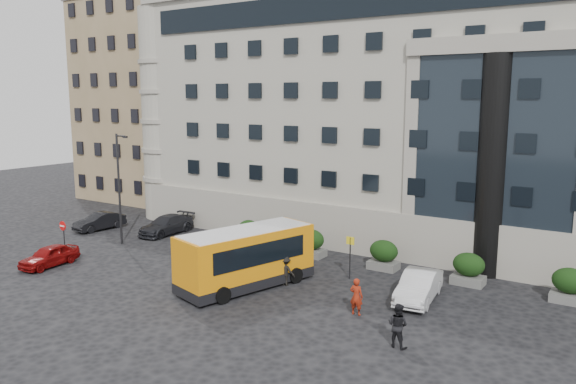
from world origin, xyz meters
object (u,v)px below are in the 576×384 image
at_px(parked_car_d, 230,204).
at_px(pedestrian_c, 286,271).
at_px(hedge_a, 249,233).
at_px(hedge_e, 570,285).
at_px(hedge_c, 384,255).
at_px(red_truck, 205,190).
at_px(no_entry_sign, 63,231).
at_px(white_taxi, 419,286).
at_px(parked_car_a, 49,256).
at_px(bus_stop_sign, 350,250).
at_px(parked_car_c, 166,225).
at_px(minibus, 246,256).
at_px(parked_car_b, 100,221).
at_px(pedestrian_a, 356,297).
at_px(street_lamp, 119,185).
at_px(pedestrian_b, 398,325).
at_px(hedge_d, 469,269).
at_px(hedge_b, 311,243).

height_order(parked_car_d, pedestrian_c, pedestrian_c).
height_order(hedge_a, hedge_e, same).
bearing_deg(hedge_c, red_truck, 156.25).
xyz_separation_m(no_entry_sign, white_taxi, (23.15, 4.82, -0.88)).
bearing_deg(parked_car_a, bus_stop_sign, 20.15).
xyz_separation_m(parked_car_a, parked_car_c, (0.00, 10.14, 0.05)).
xyz_separation_m(minibus, parked_car_b, (-18.28, 4.49, -1.13)).
bearing_deg(pedestrian_a, parked_car_b, -12.84).
xyz_separation_m(hedge_e, red_truck, (-34.39, 10.56, 0.43)).
bearing_deg(red_truck, hedge_a, -52.45).
xyz_separation_m(street_lamp, pedestrian_b, (23.31, -5.06, -3.40)).
xyz_separation_m(parked_car_a, pedestrian_c, (14.50, 5.11, 0.18)).
relative_size(hedge_e, no_entry_sign, 0.79).
xyz_separation_m(bus_stop_sign, minibus, (-4.22, -4.45, 0.08)).
bearing_deg(white_taxi, hedge_a, 157.15).
distance_m(hedge_a, bus_stop_sign, 9.94).
distance_m(hedge_a, hedge_d, 15.60).
bearing_deg(white_taxi, hedge_b, 148.83).
bearing_deg(parked_car_b, white_taxi, 3.51).
height_order(hedge_c, red_truck, red_truck).
height_order(parked_car_b, pedestrian_c, pedestrian_c).
bearing_deg(hedge_e, hedge_d, 180.00).
xyz_separation_m(hedge_c, street_lamp, (-18.34, -4.80, 3.44)).
relative_size(street_lamp, red_truck, 1.51).
bearing_deg(hedge_d, hedge_b, 180.00).
height_order(parked_car_b, parked_car_d, parked_car_d).
relative_size(hedge_b, pedestrian_a, 0.99).
height_order(hedge_b, parked_car_c, hedge_b).
height_order(hedge_e, white_taxi, hedge_e).
xyz_separation_m(parked_car_b, parked_car_c, (5.50, 1.94, 0.03)).
xyz_separation_m(hedge_b, pedestrian_a, (7.10, -7.58, -0.00)).
height_order(hedge_d, pedestrian_a, pedestrian_a).
bearing_deg(parked_car_b, parked_car_c, 25.57).
height_order(hedge_d, no_entry_sign, no_entry_sign).
distance_m(hedge_d, parked_car_d, 25.43).
relative_size(hedge_c, street_lamp, 0.23).
bearing_deg(parked_car_d, parked_car_a, -83.86).
relative_size(minibus, pedestrian_a, 4.50).
relative_size(hedge_d, hedge_e, 1.00).
relative_size(bus_stop_sign, parked_car_c, 0.51).
relative_size(street_lamp, parked_car_a, 2.06).
xyz_separation_m(parked_car_c, parked_car_d, (-0.98, 9.02, 0.06)).
height_order(hedge_e, no_entry_sign, no_entry_sign).
bearing_deg(parked_car_c, white_taxi, -9.63).
bearing_deg(hedge_a, no_entry_sign, -135.52).
bearing_deg(pedestrian_a, white_taxi, -119.50).
distance_m(red_truck, parked_car_c, 12.93).
xyz_separation_m(hedge_a, pedestrian_a, (12.30, -7.58, -0.00)).
bearing_deg(hedge_d, pedestrian_b, -91.31).
bearing_deg(hedge_e, white_taxi, -148.88).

